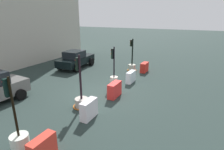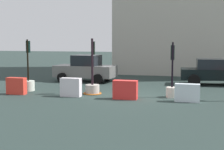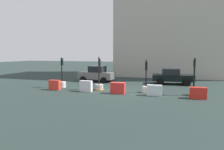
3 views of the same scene
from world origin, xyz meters
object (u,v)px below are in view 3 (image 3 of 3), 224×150
traffic_light_3 (194,89)px  traffic_light_2 (146,86)px  traffic_light_1 (99,85)px  construction_barrier_1 (86,86)px  car_black_sedan (172,76)px  traffic_light_0 (62,82)px  construction_barrier_2 (118,88)px  car_grey_saloon (97,74)px  construction_barrier_0 (55,85)px  construction_barrier_3 (154,90)px  construction_barrier_4 (198,93)px

traffic_light_3 → traffic_light_2: bearing=179.6°
traffic_light_1 → traffic_light_2: size_ratio=1.07×
construction_barrier_1 → car_black_sedan: bearing=41.0°
traffic_light_0 → construction_barrier_1: traffic_light_0 is taller
construction_barrier_2 → car_black_sedan: size_ratio=0.27×
traffic_light_1 → car_grey_saloon: 5.14m
construction_barrier_0 → construction_barrier_2: bearing=0.6°
car_grey_saloon → construction_barrier_0: bearing=-106.4°
traffic_light_0 → construction_barrier_1: (2.93, -1.11, -0.07)m
traffic_light_1 → traffic_light_2: 4.03m
construction_barrier_2 → construction_barrier_1: bearing=179.4°
traffic_light_0 → traffic_light_3: size_ratio=0.99×
traffic_light_0 → car_grey_saloon: 4.92m
construction_barrier_1 → traffic_light_1: bearing=51.7°
construction_barrier_2 → traffic_light_1: bearing=152.2°
traffic_light_2 → construction_barrier_2: size_ratio=2.36×
traffic_light_0 → construction_barrier_0: size_ratio=2.82×
construction_barrier_2 → construction_barrier_3: size_ratio=1.02×
traffic_light_2 → construction_barrier_4: traffic_light_2 is taller
traffic_light_1 → car_black_sedan: bearing=39.3°
construction_barrier_0 → construction_barrier_1: 2.94m
construction_barrier_2 → construction_barrier_4: construction_barrier_2 is taller
traffic_light_2 → construction_barrier_0: bearing=-171.7°
construction_barrier_1 → car_grey_saloon: bearing=102.2°
traffic_light_2 → car_grey_saloon: (-6.06, 4.67, 0.29)m
traffic_light_0 → car_black_sedan: bearing=26.6°
construction_barrier_2 → car_black_sedan: (4.25, 6.10, 0.36)m
traffic_light_0 → traffic_light_3: bearing=-0.5°
construction_barrier_0 → construction_barrier_4: construction_barrier_0 is taller
traffic_light_0 → construction_barrier_2: traffic_light_0 is taller
traffic_light_2 → construction_barrier_3: (0.75, -1.03, -0.15)m
car_black_sedan → construction_barrier_2: bearing=-124.9°
construction_barrier_3 → traffic_light_1: bearing=168.4°
construction_barrier_4 → traffic_light_2: bearing=163.1°
traffic_light_0 → construction_barrier_1: size_ratio=2.77×
traffic_light_1 → construction_barrier_4: (7.76, -1.09, -0.05)m
car_black_sedan → construction_barrier_0: bearing=-148.2°
traffic_light_1 → construction_barrier_2: traffic_light_1 is taller
traffic_light_1 → traffic_light_3: (7.62, 0.01, 0.03)m
traffic_light_2 → traffic_light_3: bearing=-0.4°
construction_barrier_1 → construction_barrier_3: bearing=0.2°
traffic_light_2 → traffic_light_3: size_ratio=0.94×
traffic_light_3 → car_grey_saloon: size_ratio=0.68×
traffic_light_0 → construction_barrier_2: 5.78m
traffic_light_0 → traffic_light_2: 7.75m
construction_barrier_4 → car_black_sedan: (-1.56, 6.16, 0.40)m
traffic_light_2 → car_black_sedan: (2.17, 5.03, 0.24)m
construction_barrier_3 → construction_barrier_1: bearing=-179.8°
construction_barrier_2 → construction_barrier_4: size_ratio=1.04×
traffic_light_1 → traffic_light_3: 7.62m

